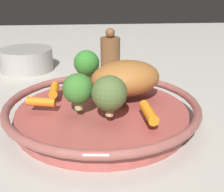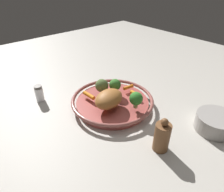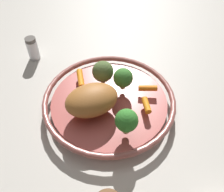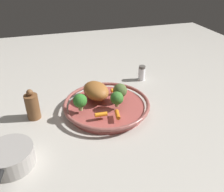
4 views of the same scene
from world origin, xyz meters
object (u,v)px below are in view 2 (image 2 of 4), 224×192
serving_bowl (112,102)px  salt_shaker (39,93)px  broccoli_floret_mid (136,99)px  baby_carrot_center (135,94)px  saucepan (216,122)px  roast_chicken_piece (109,99)px  broccoli_floret_edge (115,85)px  baby_carrot_left (128,87)px  baby_carrot_near_rim (89,95)px  pepper_mill (162,136)px  broccoli_floret_small (102,86)px

serving_bowl → salt_shaker: salt_shaker is taller
serving_bowl → broccoli_floret_mid: size_ratio=5.15×
baby_carrot_center → broccoli_floret_mid: (0.06, -0.06, 0.03)m
saucepan → serving_bowl: bearing=-151.3°
baby_carrot_center → saucepan: 0.33m
roast_chicken_piece → broccoli_floret_mid: (0.08, 0.07, 0.01)m
broccoli_floret_edge → saucepan: broccoli_floret_edge is taller
broccoli_floret_mid → serving_bowl: bearing=-166.9°
broccoli_floret_mid → baby_carrot_center: bearing=135.5°
baby_carrot_left → baby_carrot_near_rim: (-0.06, -0.18, 0.00)m
broccoli_floret_edge → broccoli_floret_mid: broccoli_floret_mid is taller
baby_carrot_left → baby_carrot_center: same height
baby_carrot_near_rim → broccoli_floret_edge: broccoli_floret_edge is taller
roast_chicken_piece → saucepan: bearing=36.6°
broccoli_floret_mid → pepper_mill: bearing=-19.5°
roast_chicken_piece → broccoli_floret_mid: size_ratio=1.93×
baby_carrot_near_rim → saucepan: 0.51m
serving_bowl → broccoli_floret_mid: 0.13m
roast_chicken_piece → baby_carrot_near_rim: 0.11m
roast_chicken_piece → pepper_mill: 0.26m
serving_bowl → roast_chicken_piece: size_ratio=2.68×
broccoli_floret_mid → pepper_mill: pepper_mill is taller
pepper_mill → serving_bowl: bearing=172.7°
serving_bowl → broccoli_floret_small: broccoli_floret_small is taller
broccoli_floret_edge → serving_bowl: bearing=-53.7°
baby_carrot_left → broccoli_floret_small: bearing=-112.6°
roast_chicken_piece → baby_carrot_left: roast_chicken_piece is taller
salt_shaker → saucepan: size_ratio=0.34×
serving_bowl → broccoli_floret_mid: (0.11, 0.03, 0.06)m
serving_bowl → baby_carrot_center: 0.10m
serving_bowl → saucepan: bearing=28.7°
broccoli_floret_small → pepper_mill: size_ratio=0.53×
broccoli_floret_edge → saucepan: 0.42m
serving_bowl → saucepan: (0.36, 0.20, 0.01)m
salt_shaker → pepper_mill: 0.56m
roast_chicken_piece → baby_carrot_near_rim: roast_chicken_piece is taller
serving_bowl → baby_carrot_near_rim: baby_carrot_near_rim is taller
broccoli_floret_edge → broccoli_floret_small: broccoli_floret_small is taller
salt_shaker → broccoli_floret_small: bearing=48.2°
serving_bowl → baby_carrot_near_rim: bearing=-135.5°
broccoli_floret_small → salt_shaker: size_ratio=0.88×
roast_chicken_piece → broccoli_floret_small: (-0.09, 0.04, 0.01)m
roast_chicken_piece → baby_carrot_left: size_ratio=2.67×
baby_carrot_left → broccoli_floret_edge: bearing=-105.9°
roast_chicken_piece → pepper_mill: size_ratio=1.03×
baby_carrot_left → baby_carrot_center: (0.06, -0.02, 0.00)m
baby_carrot_near_rim → salt_shaker: 0.23m
baby_carrot_left → broccoli_floret_small: (-0.05, -0.11, 0.03)m
baby_carrot_near_rim → pepper_mill: bearing=5.4°
roast_chicken_piece → saucepan: 0.41m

